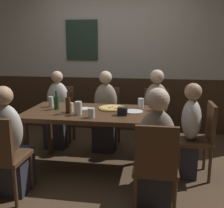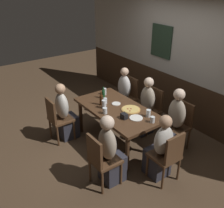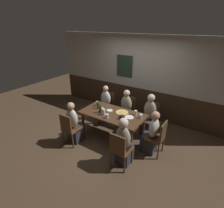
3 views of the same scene
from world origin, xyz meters
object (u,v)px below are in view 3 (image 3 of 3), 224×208
at_px(dining_table, 113,116).
at_px(beer_bottle_brown, 100,109).
at_px(chair_left_far, 108,104).
at_px(chair_right_near, 120,149).
at_px(plate_white_small, 110,110).
at_px(person_right_near, 124,145).
at_px(tumbler_short, 97,104).
at_px(pizza, 122,112).
at_px(person_mid_far, 125,112).
at_px(pint_glass_stout, 141,117).
at_px(condiment_caddy, 122,117).
at_px(chair_head_east, 158,136).
at_px(chair_left_near, 69,128).
at_px(person_left_far, 105,106).
at_px(pint_glass_amber, 107,116).
at_px(person_left_near, 74,125).
at_px(tumbler_water, 136,113).
at_px(person_head_east, 151,135).
at_px(beer_glass_half, 104,112).
at_px(beer_bottle_green, 98,105).
at_px(chair_mid_far, 128,109).
at_px(chair_right_far, 151,116).
at_px(beer_glass_tall, 102,110).
at_px(plate_white_large, 129,117).
at_px(person_right_far, 149,118).

xyz_separation_m(dining_table, beer_bottle_brown, (-0.28, -0.16, 0.19)).
distance_m(chair_left_far, chair_right_near, 2.25).
bearing_deg(plate_white_small, chair_right_near, -46.56).
bearing_deg(person_right_near, tumbler_short, 148.15).
bearing_deg(pizza, person_mid_far, 109.46).
bearing_deg(pint_glass_stout, person_right_near, -88.98).
distance_m(chair_left_far, condiment_caddy, 1.49).
distance_m(chair_head_east, plate_white_small, 1.43).
distance_m(chair_head_east, chair_left_near, 2.16).
bearing_deg(person_left_far, pint_glass_amber, -52.06).
bearing_deg(person_left_near, chair_head_east, 19.11).
bearing_deg(person_left_near, pint_glass_amber, 27.66).
relative_size(chair_left_near, tumbler_water, 6.85).
height_order(dining_table, person_head_east, person_head_east).
xyz_separation_m(pint_glass_stout, beer_bottle_brown, (-1.00, -0.32, 0.06)).
relative_size(beer_glass_half, beer_bottle_green, 0.67).
bearing_deg(chair_mid_far, chair_head_east, -34.22).
relative_size(chair_right_far, tumbler_short, 6.54).
height_order(beer_glass_tall, plate_white_small, beer_glass_tall).
relative_size(tumbler_short, beer_bottle_brown, 0.52).
xyz_separation_m(chair_left_near, beer_bottle_brown, (0.46, 0.69, 0.35)).
height_order(chair_right_near, plate_white_large, chair_right_near).
height_order(chair_mid_far, chair_left_far, same).
relative_size(person_left_near, plate_white_small, 7.12).
distance_m(dining_table, chair_left_near, 1.14).
relative_size(chair_head_east, person_left_near, 0.77).
bearing_deg(beer_bottle_green, plate_white_small, 8.96).
height_order(tumbler_short, beer_bottle_green, beer_bottle_green).
distance_m(person_right_far, beer_glass_tall, 1.30).
xyz_separation_m(chair_mid_far, person_head_east, (1.09, -0.85, -0.03)).
bearing_deg(person_head_east, tumbler_water, 156.42).
bearing_deg(person_left_near, condiment_caddy, 27.37).
height_order(dining_table, person_mid_far, person_mid_far).
bearing_deg(chair_mid_far, tumbler_short, -130.99).
xyz_separation_m(dining_table, person_right_near, (0.74, -0.69, -0.16)).
height_order(pint_glass_stout, plate_white_large, pint_glass_stout).
distance_m(person_head_east, beer_glass_half, 1.30).
bearing_deg(tumbler_short, pint_glass_stout, 0.71).
bearing_deg(person_head_east, chair_right_near, -112.48).
relative_size(person_head_east, pizza, 3.29).
relative_size(chair_right_far, person_mid_far, 0.76).
bearing_deg(chair_head_east, person_left_far, 160.89).
distance_m(person_head_east, tumbler_water, 0.68).
bearing_deg(dining_table, chair_left_far, 130.84).
xyz_separation_m(person_left_far, tumbler_water, (1.28, -0.45, 0.32)).
bearing_deg(beer_glass_tall, beer_glass_half, -41.68).
bearing_deg(chair_right_far, beer_bottle_brown, -135.17).
distance_m(beer_glass_half, tumbler_short, 0.57).
relative_size(pint_glass_stout, tumbler_water, 0.81).
relative_size(person_head_east, beer_glass_tall, 10.09).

